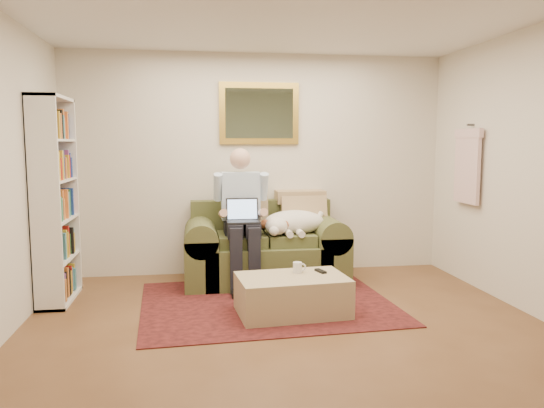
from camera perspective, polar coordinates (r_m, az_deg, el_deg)
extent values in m
cube|color=brown|center=(4.17, 2.85, -15.36)|extent=(4.50, 5.00, 0.01)
cube|color=silver|center=(6.34, -1.58, 4.28)|extent=(4.50, 0.01, 2.60)
cube|color=black|center=(5.26, -0.58, -10.58)|extent=(2.49, 2.04, 0.01)
cube|color=#464525|center=(5.97, -0.74, -6.34)|extent=(1.35, 0.87, 0.44)
cube|color=#464525|center=(6.26, -1.22, -1.60)|extent=(1.64, 0.19, 0.45)
cube|color=#464525|center=(5.91, -7.63, -6.02)|extent=(0.36, 0.87, 0.90)
cube|color=#464525|center=(6.10, 5.93, -5.60)|extent=(0.36, 0.87, 0.90)
cube|color=#464525|center=(5.83, -3.28, -3.82)|extent=(0.51, 0.58, 0.13)
cube|color=#464525|center=(5.91, 1.90, -3.69)|extent=(0.51, 0.58, 0.13)
cube|color=black|center=(5.60, -3.10, -1.92)|extent=(0.35, 0.24, 0.02)
cube|color=black|center=(5.70, -3.23, -0.55)|extent=(0.35, 0.07, 0.24)
cube|color=#99BFF2|center=(5.70, -3.22, -0.56)|extent=(0.31, 0.05, 0.21)
cube|color=tan|center=(4.89, 2.18, -9.79)|extent=(1.02, 0.70, 0.35)
cylinder|color=white|center=(4.96, 2.75, -6.84)|extent=(0.08, 0.08, 0.10)
cube|color=black|center=(5.01, 5.24, -7.20)|extent=(0.09, 0.16, 0.02)
cube|color=gold|center=(6.32, -1.39, 9.71)|extent=(0.94, 0.04, 0.72)
cube|color=gray|center=(6.30, -1.36, 9.72)|extent=(0.80, 0.01, 0.58)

